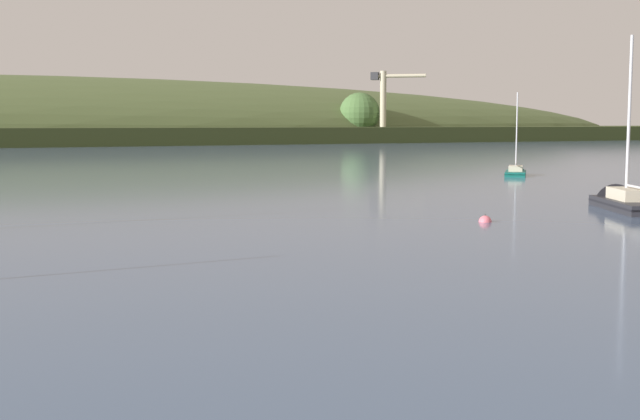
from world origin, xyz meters
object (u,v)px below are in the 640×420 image
dockside_crane (384,107)px  mooring_buoy_midchannel (485,222)px  sailboat_near_mooring (516,174)px  sailboat_far_left (624,205)px

dockside_crane → mooring_buoy_midchannel: bearing=-79.9°
dockside_crane → sailboat_near_mooring: (-65.32, -140.80, -9.81)m
dockside_crane → mooring_buoy_midchannel: size_ratio=25.83×
sailboat_near_mooring → sailboat_far_left: sailboat_far_left is taller
sailboat_near_mooring → mooring_buoy_midchannel: (-27.26, -31.64, -0.11)m
sailboat_near_mooring → sailboat_far_left: 33.20m
sailboat_far_left → mooring_buoy_midchannel: (-12.09, -2.10, -0.23)m
sailboat_near_mooring → mooring_buoy_midchannel: sailboat_near_mooring is taller
dockside_crane → sailboat_far_left: 188.64m
dockside_crane → sailboat_near_mooring: size_ratio=2.16×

